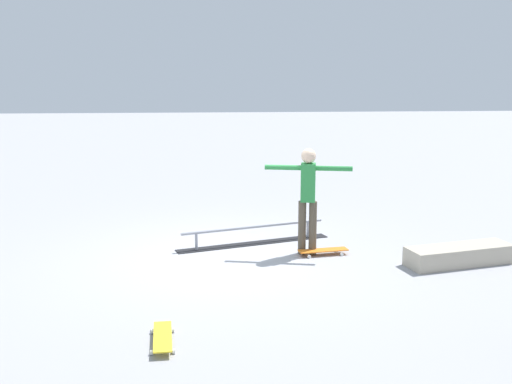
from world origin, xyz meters
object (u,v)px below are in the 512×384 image
at_px(loose_skateboard_yellow, 163,337).
at_px(skateboard_main, 323,251).
at_px(skater_main, 308,193).
at_px(skate_ledge, 459,255).
at_px(grind_rail, 254,236).

bearing_deg(loose_skateboard_yellow, skateboard_main, -41.12).
height_order(skater_main, loose_skateboard_yellow, skater_main).
xyz_separation_m(skater_main, loose_skateboard_yellow, (2.07, 3.19, -0.92)).
height_order(skater_main, skateboard_main, skater_main).
bearing_deg(skate_ledge, skateboard_main, -17.04).
height_order(grind_rail, skater_main, skater_main).
bearing_deg(grind_rail, loose_skateboard_yellow, 53.74).
bearing_deg(skateboard_main, skater_main, 150.49).
relative_size(skater_main, loose_skateboard_yellow, 2.10).
distance_m(skate_ledge, skater_main, 2.49).
bearing_deg(loose_skateboard_yellow, grind_rail, -22.54).
height_order(skate_ledge, loose_skateboard_yellow, skate_ledge).
xyz_separation_m(skate_ledge, skateboard_main, (1.99, -0.61, -0.07)).
bearing_deg(loose_skateboard_yellow, skate_ledge, -64.29).
height_order(grind_rail, skate_ledge, grind_rail).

